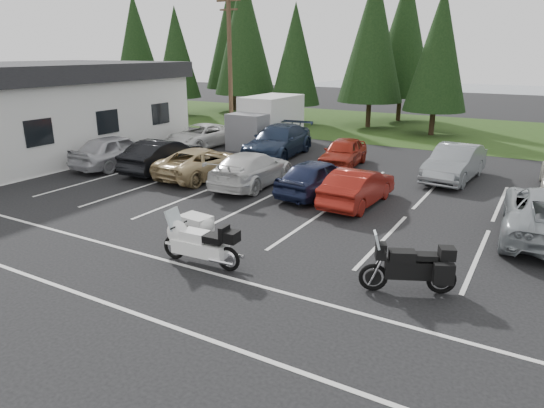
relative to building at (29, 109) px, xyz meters
The scene contains 28 objects.
ground 18.60m from the building, 12.53° to the right, with size 120.00×120.00×0.00m, color black.
grass_strip 27.02m from the building, 48.01° to the left, with size 80.00×16.00×0.01m, color #233812.
lake_water 55.60m from the building, 66.67° to the left, with size 70.00×50.00×0.02m, color slate.
building is the anchor object (origin of this frame).
utility_pole 11.53m from the building, 45.00° to the left, with size 1.60×0.26×9.00m.
box_truck 13.16m from the building, 40.36° to the left, with size 2.40×5.60×2.90m, color silver, non-canonical shape.
stall_markings 18.28m from the building, ahead, with size 32.00×16.00×0.01m, color silver.
conifer_0 21.37m from the building, 118.39° to the left, with size 4.58×4.58×10.66m.
conifer_1 17.90m from the building, 103.09° to the left, with size 3.96×3.96×9.22m.
conifer_2 19.43m from the building, 83.93° to the left, with size 5.10×5.10×11.89m.
conifer_3 19.16m from the building, 66.68° to the left, with size 3.87×3.87×9.02m.
conifer_4 23.30m from the building, 55.48° to the left, with size 4.80×4.80×11.17m.
conifer_5 25.37m from the building, 44.36° to the left, with size 4.14×4.14×9.63m.
conifer_back_a 23.57m from the building, 94.97° to the left, with size 5.28×5.28×12.30m.
conifer_back_b 27.69m from the building, 59.22° to the left, with size 4.97×4.97×11.58m.
car_near_0 6.81m from the building, ahead, with size 1.93×4.79×1.63m, color #BBBBC0.
car_near_1 9.44m from the building, ahead, with size 1.63×4.68×1.54m, color black.
car_near_2 11.77m from the building, ahead, with size 2.26×4.89×1.36m, color tan.
car_near_3 14.42m from the building, ahead, with size 2.03×4.99×1.45m, color silver.
car_near_4 17.42m from the building, ahead, with size 1.74×4.32×1.47m, color #181F3D.
car_near_5 19.29m from the building, ahead, with size 1.46×4.19×1.38m, color maroon.
car_far_0 9.50m from the building, 40.86° to the left, with size 2.26×4.91×1.36m, color white.
car_far_1 13.89m from the building, 26.57° to the left, with size 2.34×5.75×1.67m, color #162339.
car_far_2 17.39m from the building, 19.04° to the left, with size 1.66×4.14×1.41m, color maroon.
car_far_3 22.44m from the building, 14.53° to the left, with size 1.66×4.75×1.57m, color gray.
touring_motorcycle 18.97m from the building, 22.45° to the right, with size 2.69×0.83×1.49m, color white, non-canonical shape.
cargo_trailer 17.03m from the building, 19.14° to the right, with size 1.42×0.80×0.66m, color silver, non-canonical shape.
adventure_motorcycle 23.55m from the building, 14.76° to the right, with size 2.53×0.88×1.54m, color black, non-canonical shape.
Camera 1 is at (7.16, -12.68, 5.56)m, focal length 32.00 mm.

